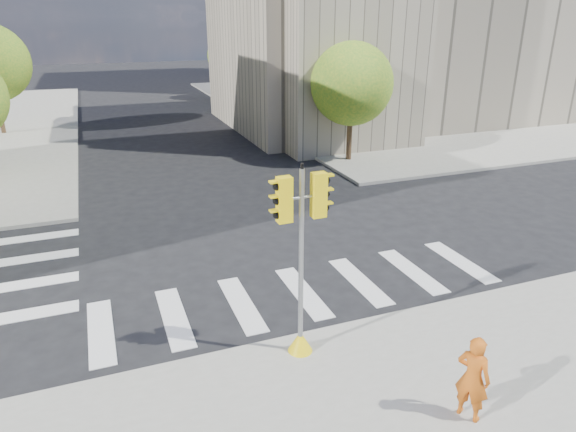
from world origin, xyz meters
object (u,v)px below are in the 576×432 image
(traffic_signal, at_px, (301,278))
(lamp_near, at_px, (327,66))
(photographer, at_px, (473,378))
(lamp_far, at_px, (254,52))

(traffic_signal, bearing_deg, lamp_near, 62.04)
(traffic_signal, relative_size, photographer, 2.51)
(lamp_near, relative_size, photographer, 4.61)
(lamp_near, xyz_separation_m, traffic_signal, (-9.27, -18.65, -2.57))
(lamp_near, xyz_separation_m, photographer, (-7.08, -21.69, -3.55))
(lamp_far, relative_size, photographer, 4.61)
(lamp_far, bearing_deg, lamp_near, -90.00)
(lamp_near, bearing_deg, photographer, -108.07)
(lamp_far, distance_m, photographer, 36.55)
(traffic_signal, bearing_deg, photographer, -55.61)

